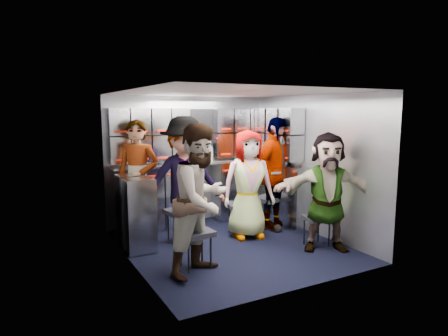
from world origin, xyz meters
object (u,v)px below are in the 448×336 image
jump_seat_near_left (195,235)px  attendant_arc_a (202,200)px  attendant_standing (138,181)px  attendant_arc_e (327,192)px  jump_seat_mid_right (268,200)px  attendant_arc_c (248,184)px  jump_seat_mid_left (180,213)px  jump_seat_center (242,207)px  attendant_arc_d (275,174)px  attendant_arc_b (185,182)px  jump_seat_near_right (317,220)px

jump_seat_near_left → attendant_arc_a: attendant_arc_a is taller
attendant_standing → attendant_arc_e: (2.10, -1.61, -0.08)m
jump_seat_mid_right → attendant_arc_c: bearing=-150.3°
jump_seat_mid_left → jump_seat_center: 0.96m
attendant_arc_d → attendant_arc_e: size_ratio=1.11×
jump_seat_near_left → attendant_arc_e: 1.87m
attendant_arc_b → attendant_standing: bearing=137.9°
attendant_standing → attendant_arc_e: attendant_standing is taller
attendant_arc_b → attendant_arc_c: attendant_arc_b is taller
jump_seat_near_left → attendant_arc_c: bearing=31.3°
jump_seat_near_right → attendant_standing: attendant_standing is taller
jump_seat_mid_right → attendant_arc_d: 0.50m
jump_seat_near_right → attendant_arc_d: bearing=93.4°
jump_seat_center → attendant_arc_e: bearing=-61.0°
jump_seat_near_left → attendant_standing: attendant_standing is taller
jump_seat_mid_left → attendant_arc_a: attendant_arc_a is taller
attendant_arc_d → jump_seat_near_right: bearing=-105.7°
attendant_arc_a → attendant_arc_d: bearing=4.5°
jump_seat_mid_left → jump_seat_near_right: 1.93m
jump_seat_near_right → attendant_arc_e: size_ratio=0.27×
jump_seat_mid_right → attendant_arc_b: attendant_arc_b is taller
jump_seat_center → attendant_arc_c: bearing=-90.0°
jump_seat_center → attendant_arc_a: 1.65m
jump_seat_near_right → attendant_arc_b: 1.90m
jump_seat_near_left → jump_seat_center: (1.17, 0.89, 0.01)m
attendant_standing → attendant_arc_d: 2.10m
attendant_arc_b → attendant_arc_d: bearing=5.0°
jump_seat_near_left → attendant_arc_a: size_ratio=0.27×
attendant_arc_a → jump_seat_near_right: bearing=-23.0°
attendant_standing → attendant_arc_a: bearing=-40.7°
attendant_arc_c → attendant_arc_e: 1.16m
jump_seat_mid_right → attendant_arc_e: attendant_arc_e is taller
jump_seat_center → attendant_arc_b: size_ratio=0.28×
jump_seat_near_left → attendant_arc_c: attendant_arc_c is taller
jump_seat_near_right → attendant_arc_b: bearing=150.4°
attendant_arc_c → jump_seat_near_right: bearing=-38.5°
jump_seat_center → attendant_arc_b: (-0.95, -0.07, 0.48)m
attendant_arc_c → attendant_arc_d: bearing=27.1°
attendant_arc_a → attendant_arc_d: attendant_arc_d is taller
jump_seat_mid_left → attendant_arc_c: 1.07m
jump_seat_mid_right → attendant_arc_c: 0.77m
jump_seat_center → attendant_arc_b: 1.07m
attendant_standing → attendant_arc_d: (2.04, -0.48, 0.01)m
jump_seat_near_right → attendant_arc_d: (-0.06, 0.94, 0.52)m
jump_seat_center → attendant_standing: (-1.46, 0.46, 0.46)m
jump_seat_mid_left → attendant_arc_e: bearing=-38.5°
jump_seat_mid_left → attendant_arc_e: (1.59, -1.26, 0.39)m
attendant_arc_d → attendant_arc_c: bearing=175.5°
attendant_arc_b → attendant_arc_d: (1.54, 0.04, -0.01)m
attendant_arc_b → jump_seat_center: bearing=7.5°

